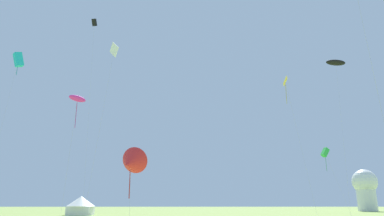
# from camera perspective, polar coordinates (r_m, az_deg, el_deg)

# --- Properties ---
(kite_black_box) EXTENTS (1.29, 1.37, 35.62)m
(kite_black_box) POSITION_cam_1_polar(r_m,az_deg,el_deg) (69.70, -15.70, 13.14)
(kite_black_box) COLOR black
(kite_black_box) RESTS_ON ground
(kite_yellow_diamond) EXTENTS (2.63, 2.61, 19.72)m
(kite_yellow_diamond) POSITION_cam_1_polar(r_m,az_deg,el_deg) (51.17, 15.13, 3.64)
(kite_yellow_diamond) COLOR yellow
(kite_yellow_diamond) RESTS_ON ground
(kite_cyan_box) EXTENTS (2.99, 1.92, 25.46)m
(kite_cyan_box) POSITION_cam_1_polar(r_m,az_deg,el_deg) (62.68, -26.53, 7.07)
(kite_cyan_box) COLOR #1EB7CC
(kite_cyan_box) RESTS_ON ground
(kite_magenta_parafoil) EXTENTS (2.08, 2.93, 14.17)m
(kite_magenta_parafoil) POSITION_cam_1_polar(r_m,az_deg,el_deg) (42.27, -18.24, 1.43)
(kite_magenta_parafoil) COLOR #E02DA3
(kite_magenta_parafoil) RESTS_ON ground
(kite_green_box) EXTENTS (3.17, 2.07, 10.45)m
(kite_green_box) POSITION_cam_1_polar(r_m,az_deg,el_deg) (58.13, 20.94, -6.82)
(kite_green_box) COLOR green
(kite_green_box) RESTS_ON ground
(kite_red_delta) EXTENTS (3.54, 3.78, 7.89)m
(kite_red_delta) POSITION_cam_1_polar(r_m,az_deg,el_deg) (37.12, -10.01, -8.79)
(kite_red_delta) COLOR red
(kite_red_delta) RESTS_ON ground
(kite_black_parafoil) EXTENTS (3.98, 2.76, 27.24)m
(kite_black_parafoil) POSITION_cam_1_polar(r_m,az_deg,el_deg) (68.64, 22.45, 6.86)
(kite_black_parafoil) COLOR black
(kite_black_parafoil) RESTS_ON ground
(kite_white_diamond) EXTENTS (2.98, 1.98, 23.91)m
(kite_white_diamond) POSITION_cam_1_polar(r_m,az_deg,el_deg) (50.38, -12.69, 8.92)
(kite_white_diamond) COLOR white
(kite_white_diamond) RESTS_ON ground
(festival_tent_right) EXTENTS (5.08, 5.08, 3.30)m
(festival_tent_right) POSITION_cam_1_polar(r_m,az_deg,el_deg) (67.97, -17.72, -14.82)
(festival_tent_right) COLOR white
(festival_tent_right) RESTS_ON ground
(observatory_dome) EXTENTS (6.40, 6.40, 10.80)m
(observatory_dome) POSITION_cam_1_polar(r_m,az_deg,el_deg) (105.20, 26.49, -11.59)
(observatory_dome) COLOR white
(observatory_dome) RESTS_ON ground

